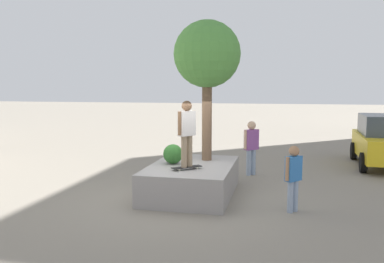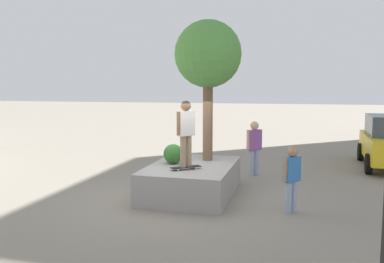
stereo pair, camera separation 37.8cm
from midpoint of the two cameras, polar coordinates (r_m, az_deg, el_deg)
ground_plane at (r=10.45m, az=-0.00°, el=-9.72°), size 120.00×120.00×0.00m
planter_ledge at (r=10.84m, az=1.00°, el=-6.90°), size 3.25×2.19×0.82m
plaza_tree at (r=11.26m, az=3.30°, el=10.81°), size 1.88×1.88×3.94m
boxwood_shrub at (r=10.84m, az=-1.72°, el=-3.24°), size 0.54×0.54×0.54m
skateboard at (r=10.11m, az=0.19°, el=-5.17°), size 0.69×0.74×0.07m
skateboarder at (r=9.96m, az=0.20°, el=0.38°), size 0.49×0.41×1.68m
passerby_with_bag at (r=13.18m, az=9.74°, el=-1.84°), size 0.48×0.48×1.79m
bystander_watching at (r=9.48m, az=15.27°, el=-6.02°), size 0.43×0.40×1.56m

